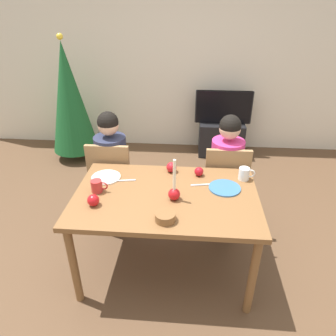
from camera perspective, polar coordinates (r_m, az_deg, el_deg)
ground_plane at (r=2.85m, az=-0.34°, el=-17.52°), size 7.68×7.68×0.00m
back_wall at (r=4.62m, az=2.52°, el=19.43°), size 6.40×0.10×2.60m
dining_table at (r=2.41m, az=-0.38°, el=-6.54°), size 1.40×0.90×0.75m
chair_left at (r=3.09m, az=-10.19°, el=-1.74°), size 0.40×0.40×0.90m
chair_right at (r=3.01m, az=10.42°, el=-2.59°), size 0.40×0.40×0.90m
person_left_child at (r=3.09m, az=-10.14°, el=-0.51°), size 0.30×0.30×1.17m
person_right_child at (r=3.01m, az=10.46°, el=-1.33°), size 0.30×0.30×1.17m
tv_stand at (r=4.65m, az=9.68°, el=5.45°), size 0.64×0.40×0.48m
tv at (r=4.49m, az=10.18°, el=10.96°), size 0.79×0.05×0.46m
christmas_tree at (r=4.45m, az=-17.69°, el=12.07°), size 0.63×0.63×1.68m
candle_centerpiece at (r=2.27m, az=1.14°, el=-4.36°), size 0.09×0.09×0.33m
plate_left at (r=2.62m, az=-11.33°, el=-1.67°), size 0.24×0.24×0.01m
plate_right at (r=2.47m, az=10.38°, el=-3.62°), size 0.25×0.25×0.01m
mug_left at (r=2.43m, az=-12.89°, el=-3.24°), size 0.13×0.09×0.10m
mug_right at (r=2.60m, az=13.88°, el=-1.03°), size 0.13×0.09×0.10m
fork_left at (r=2.55m, az=-7.99°, el=-2.30°), size 0.18×0.04×0.01m
fork_right at (r=2.49m, az=6.23°, el=-3.08°), size 0.18×0.05×0.01m
bowl_walnuts at (r=2.09m, az=-0.51°, el=-8.96°), size 0.14×0.14×0.06m
apple_near_candle at (r=2.60m, az=5.70°, el=-0.65°), size 0.08×0.08×0.08m
apple_by_left_plate at (r=2.64m, az=0.64°, el=0.15°), size 0.09×0.09×0.09m
apple_by_right_mug at (r=2.29m, az=-13.58°, el=-5.79°), size 0.09×0.09×0.09m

